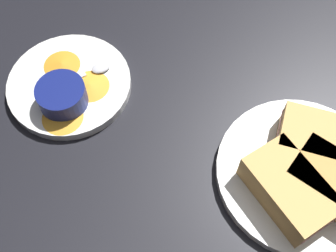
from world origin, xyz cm
name	(u,v)px	position (x,y,z in cm)	size (l,w,h in cm)	color
ground_plane	(206,186)	(0.00, 0.00, -1.50)	(110.00, 110.00, 3.00)	black
plate_sandwich_main	(300,173)	(-7.57, -11.80, 0.80)	(25.14, 25.14, 1.60)	white
sandwich_half_near	(289,189)	(-8.68, -7.16, 4.00)	(13.77, 8.60, 4.80)	tan
sandwich_half_extra	(323,141)	(-6.46, -16.45, 4.00)	(15.00, 13.74, 4.80)	tan
ramekin_dark_sauce	(330,143)	(-7.13, -17.44, 3.40)	(6.97, 6.97, 3.32)	navy
spoon_by_dark_ramekin	(316,178)	(-9.54, -12.45, 1.96)	(5.63, 9.52, 0.80)	silver
plate_chips_companion	(70,84)	(27.07, 7.44, 0.80)	(20.55, 20.55, 1.60)	white
ramekin_light_gravy	(62,95)	(23.99, 10.01, 3.58)	(7.80, 7.80, 3.67)	navy
spoon_by_gravy_ramekin	(94,71)	(26.25, 2.99, 1.96)	(3.26, 9.96, 0.80)	silver
plantain_chip_scatter	(73,89)	(25.23, 7.64, 1.90)	(17.68, 15.76, 0.60)	gold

